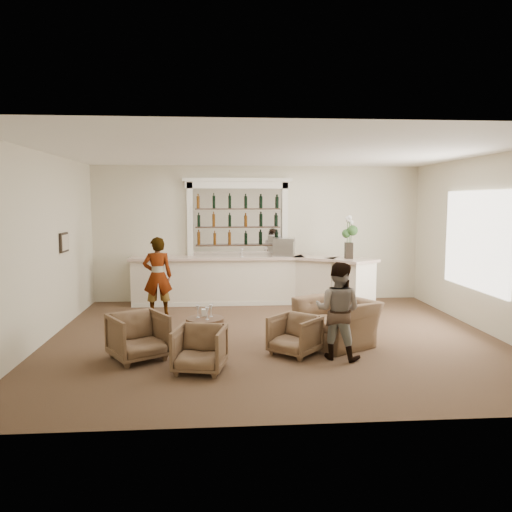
{
  "coord_description": "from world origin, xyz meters",
  "views": [
    {
      "loc": [
        -0.98,
        -8.71,
        2.45
      ],
      "look_at": [
        -0.25,
        0.9,
        1.39
      ],
      "focal_mm": 35.0,
      "sensor_mm": 36.0,
      "label": 1
    }
  ],
  "objects_px": {
    "cocktail_table": "(205,332)",
    "sommelier": "(158,276)",
    "armchair_center": "(200,349)",
    "armchair_right": "(295,335)",
    "bar_counter": "(253,280)",
    "armchair_far": "(337,322)",
    "espresso_machine": "(284,247)",
    "flower_vase": "(349,235)",
    "guest": "(338,310)",
    "armchair_left": "(138,336)"
  },
  "relations": [
    {
      "from": "armchair_center",
      "to": "armchair_right",
      "type": "xyz_separation_m",
      "value": [
        1.49,
        0.69,
        -0.01
      ]
    },
    {
      "from": "cocktail_table",
      "to": "guest",
      "type": "height_order",
      "value": "guest"
    },
    {
      "from": "armchair_right",
      "to": "armchair_center",
      "type": "bearing_deg",
      "value": -112.78
    },
    {
      "from": "armchair_center",
      "to": "espresso_machine",
      "type": "bearing_deg",
      "value": 80.68
    },
    {
      "from": "sommelier",
      "to": "cocktail_table",
      "type": "bearing_deg",
      "value": 106.13
    },
    {
      "from": "armchair_center",
      "to": "armchair_right",
      "type": "height_order",
      "value": "armchair_center"
    },
    {
      "from": "armchair_center",
      "to": "sommelier",
      "type": "bearing_deg",
      "value": 117.62
    },
    {
      "from": "bar_counter",
      "to": "sommelier",
      "type": "xyz_separation_m",
      "value": [
        -2.12,
        -0.98,
        0.27
      ]
    },
    {
      "from": "bar_counter",
      "to": "cocktail_table",
      "type": "xyz_separation_m",
      "value": [
        -1.05,
        -3.46,
        -0.32
      ]
    },
    {
      "from": "guest",
      "to": "espresso_machine",
      "type": "relative_size",
      "value": 3.09
    },
    {
      "from": "espresso_machine",
      "to": "cocktail_table",
      "type": "bearing_deg",
      "value": -102.89
    },
    {
      "from": "armchair_center",
      "to": "espresso_machine",
      "type": "xyz_separation_m",
      "value": [
        1.84,
        4.71,
        1.03
      ]
    },
    {
      "from": "cocktail_table",
      "to": "sommelier",
      "type": "bearing_deg",
      "value": 113.39
    },
    {
      "from": "armchair_far",
      "to": "flower_vase",
      "type": "relative_size",
      "value": 1.23
    },
    {
      "from": "guest",
      "to": "armchair_far",
      "type": "height_order",
      "value": "guest"
    },
    {
      "from": "cocktail_table",
      "to": "sommelier",
      "type": "height_order",
      "value": "sommelier"
    },
    {
      "from": "armchair_left",
      "to": "armchair_far",
      "type": "relative_size",
      "value": 0.67
    },
    {
      "from": "bar_counter",
      "to": "armchair_left",
      "type": "xyz_separation_m",
      "value": [
        -2.06,
        -4.06,
        -0.21
      ]
    },
    {
      "from": "guest",
      "to": "espresso_machine",
      "type": "bearing_deg",
      "value": -57.65
    },
    {
      "from": "bar_counter",
      "to": "armchair_right",
      "type": "xyz_separation_m",
      "value": [
        0.4,
        -3.98,
        -0.26
      ]
    },
    {
      "from": "sommelier",
      "to": "espresso_machine",
      "type": "distance_m",
      "value": 3.09
    },
    {
      "from": "bar_counter",
      "to": "sommelier",
      "type": "relative_size",
      "value": 3.38
    },
    {
      "from": "armchair_center",
      "to": "flower_vase",
      "type": "distance_m",
      "value": 5.42
    },
    {
      "from": "bar_counter",
      "to": "guest",
      "type": "height_order",
      "value": "guest"
    },
    {
      "from": "armchair_center",
      "to": "flower_vase",
      "type": "bearing_deg",
      "value": 63.71
    },
    {
      "from": "cocktail_table",
      "to": "guest",
      "type": "relative_size",
      "value": 0.42
    },
    {
      "from": "armchair_left",
      "to": "espresso_machine",
      "type": "bearing_deg",
      "value": 23.87
    },
    {
      "from": "sommelier",
      "to": "armchair_center",
      "type": "height_order",
      "value": "sommelier"
    },
    {
      "from": "cocktail_table",
      "to": "armchair_center",
      "type": "bearing_deg",
      "value": -92.2
    },
    {
      "from": "bar_counter",
      "to": "armchair_far",
      "type": "bearing_deg",
      "value": -70.82
    },
    {
      "from": "armchair_far",
      "to": "sommelier",
      "type": "bearing_deg",
      "value": -157.18
    },
    {
      "from": "cocktail_table",
      "to": "sommelier",
      "type": "distance_m",
      "value": 2.77
    },
    {
      "from": "armchair_far",
      "to": "armchair_left",
      "type": "bearing_deg",
      "value": -110.09
    },
    {
      "from": "guest",
      "to": "espresso_machine",
      "type": "distance_m",
      "value": 4.31
    },
    {
      "from": "armchair_left",
      "to": "flower_vase",
      "type": "xyz_separation_m",
      "value": [
        4.23,
        3.5,
        1.32
      ]
    },
    {
      "from": "sommelier",
      "to": "armchair_right",
      "type": "distance_m",
      "value": 3.95
    },
    {
      "from": "armchair_center",
      "to": "bar_counter",
      "type": "bearing_deg",
      "value": 88.88
    },
    {
      "from": "bar_counter",
      "to": "armchair_center",
      "type": "relative_size",
      "value": 7.93
    },
    {
      "from": "armchair_right",
      "to": "guest",
      "type": "bearing_deg",
      "value": 21.98
    },
    {
      "from": "sommelier",
      "to": "guest",
      "type": "xyz_separation_m",
      "value": [
        3.15,
        -3.24,
        -0.09
      ]
    },
    {
      "from": "armchair_far",
      "to": "espresso_machine",
      "type": "relative_size",
      "value": 2.44
    },
    {
      "from": "sommelier",
      "to": "armchair_center",
      "type": "distance_m",
      "value": 3.86
    },
    {
      "from": "bar_counter",
      "to": "espresso_machine",
      "type": "distance_m",
      "value": 1.08
    },
    {
      "from": "flower_vase",
      "to": "guest",
      "type": "bearing_deg",
      "value": -107.12
    },
    {
      "from": "cocktail_table",
      "to": "armchair_far",
      "type": "bearing_deg",
      "value": 0.22
    },
    {
      "from": "armchair_right",
      "to": "armchair_far",
      "type": "relative_size",
      "value": 0.58
    },
    {
      "from": "cocktail_table",
      "to": "armchair_center",
      "type": "distance_m",
      "value": 1.21
    },
    {
      "from": "cocktail_table",
      "to": "sommelier",
      "type": "relative_size",
      "value": 0.38
    },
    {
      "from": "espresso_machine",
      "to": "armchair_left",
      "type": "bearing_deg",
      "value": -110.24
    },
    {
      "from": "guest",
      "to": "armchair_right",
      "type": "height_order",
      "value": "guest"
    }
  ]
}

